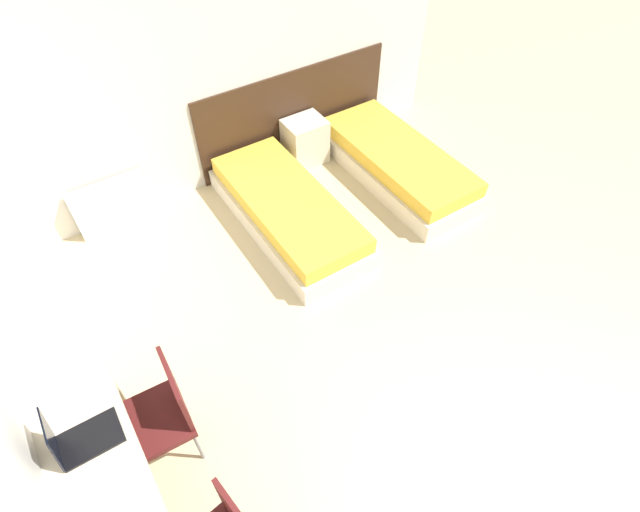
{
  "coord_description": "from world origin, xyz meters",
  "views": [
    {
      "loc": [
        -1.53,
        0.13,
        3.7
      ],
      "look_at": [
        0.0,
        2.47,
        0.55
      ],
      "focal_mm": 28.0,
      "sensor_mm": 36.0,
      "label": 1
    }
  ],
  "objects_px": {
    "nightstand": "(305,141)",
    "chair_near_laptop": "(161,412)",
    "bed_near_window": "(288,211)",
    "bed_near_door": "(398,163)",
    "laptop": "(77,439)"
  },
  "relations": [
    {
      "from": "bed_near_window",
      "to": "laptop",
      "type": "distance_m",
      "value": 2.91
    },
    {
      "from": "chair_near_laptop",
      "to": "laptop",
      "type": "height_order",
      "value": "laptop"
    },
    {
      "from": "bed_near_window",
      "to": "nightstand",
      "type": "relative_size",
      "value": 3.75
    },
    {
      "from": "nightstand",
      "to": "chair_near_laptop",
      "type": "distance_m",
      "value": 3.52
    },
    {
      "from": "bed_near_door",
      "to": "laptop",
      "type": "bearing_deg",
      "value": -156.8
    },
    {
      "from": "bed_near_window",
      "to": "bed_near_door",
      "type": "height_order",
      "value": "same"
    },
    {
      "from": "bed_near_window",
      "to": "bed_near_door",
      "type": "relative_size",
      "value": 1.0
    },
    {
      "from": "bed_near_window",
      "to": "chair_near_laptop",
      "type": "bearing_deg",
      "value": -140.77
    },
    {
      "from": "bed_near_door",
      "to": "nightstand",
      "type": "xyz_separation_m",
      "value": [
        -0.72,
        0.82,
        0.08
      ]
    },
    {
      "from": "bed_near_door",
      "to": "laptop",
      "type": "relative_size",
      "value": 5.48
    },
    {
      "from": "laptop",
      "to": "nightstand",
      "type": "bearing_deg",
      "value": 39.42
    },
    {
      "from": "bed_near_window",
      "to": "nightstand",
      "type": "distance_m",
      "value": 1.1
    },
    {
      "from": "bed_near_door",
      "to": "laptop",
      "type": "height_order",
      "value": "laptop"
    },
    {
      "from": "chair_near_laptop",
      "to": "laptop",
      "type": "bearing_deg",
      "value": -166.69
    },
    {
      "from": "chair_near_laptop",
      "to": "laptop",
      "type": "distance_m",
      "value": 0.57
    }
  ]
}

